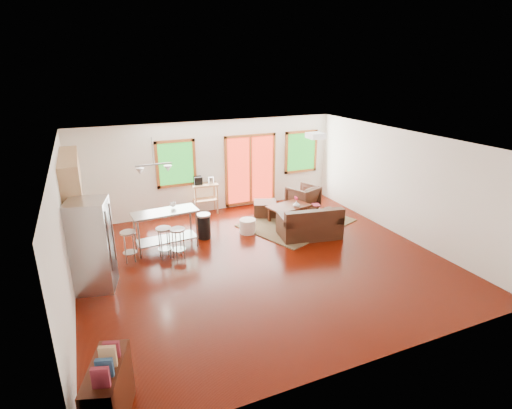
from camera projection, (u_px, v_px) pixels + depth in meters
name	position (u px, v px, depth m)	size (l,w,h in m)	color
floor	(261.00, 261.00, 8.73)	(7.50, 7.00, 0.02)	#350700
ceiling	(262.00, 142.00, 7.86)	(7.50, 7.00, 0.02)	white
back_wall	(211.00, 167.00, 11.33)	(7.50, 0.02, 2.60)	white
left_wall	(63.00, 233.00, 6.88)	(0.02, 7.00, 2.60)	white
right_wall	(402.00, 184.00, 9.71)	(0.02, 7.00, 2.60)	white
front_wall	(371.00, 285.00, 5.26)	(7.50, 0.02, 2.60)	white
window_left	(176.00, 164.00, 10.84)	(1.10, 0.05, 1.30)	#155416
french_doors	(251.00, 170.00, 11.80)	(1.60, 0.05, 2.10)	#AD2313
window_right	(301.00, 152.00, 12.31)	(1.10, 0.05, 1.30)	#155416
rug	(297.00, 223.00, 10.75)	(2.68, 2.06, 0.03)	#425A38
loveseat	(310.00, 225.00, 9.83)	(1.60, 1.08, 0.79)	black
coffee_table	(289.00, 208.00, 10.80)	(1.23, 0.90, 0.44)	#351308
armchair	(303.00, 197.00, 11.66)	(0.77, 0.73, 0.80)	black
ottoman	(265.00, 209.00, 11.25)	(0.62, 0.62, 0.41)	black
pouf	(248.00, 226.00, 10.10)	(0.41, 0.41, 0.36)	silver
vase	(296.00, 204.00, 10.70)	(0.25, 0.25, 0.33)	silver
book	(313.00, 201.00, 10.87)	(0.20, 0.03, 0.27)	maroon
cabinets	(82.00, 218.00, 8.58)	(0.64, 2.24, 2.30)	tan
refrigerator	(92.00, 246.00, 7.39)	(0.84, 0.83, 1.76)	#B7BABC
island	(166.00, 223.00, 9.08)	(1.49, 0.69, 0.92)	#B7BABC
cup	(173.00, 204.00, 9.18)	(0.13, 0.10, 0.13)	white
bar_stool_a	(129.00, 239.00, 8.52)	(0.35, 0.35, 0.70)	#B7BABC
bar_stool_b	(164.00, 236.00, 8.68)	(0.36, 0.36, 0.71)	#B7BABC
bar_stool_c	(178.00, 236.00, 8.66)	(0.39, 0.39, 0.70)	#B7BABC
trash_can	(204.00, 226.00, 9.76)	(0.43, 0.43, 0.63)	black
kitchen_cart	(204.00, 188.00, 11.27)	(0.75, 0.52, 1.10)	tan
bookshelf	(109.00, 394.00, 4.64)	(0.63, 0.99, 1.09)	#351308
ceiling_flush	(316.00, 136.00, 9.01)	(0.35, 0.35, 0.12)	white
pendant_light	(154.00, 169.00, 8.68)	(0.80, 0.18, 0.79)	gray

